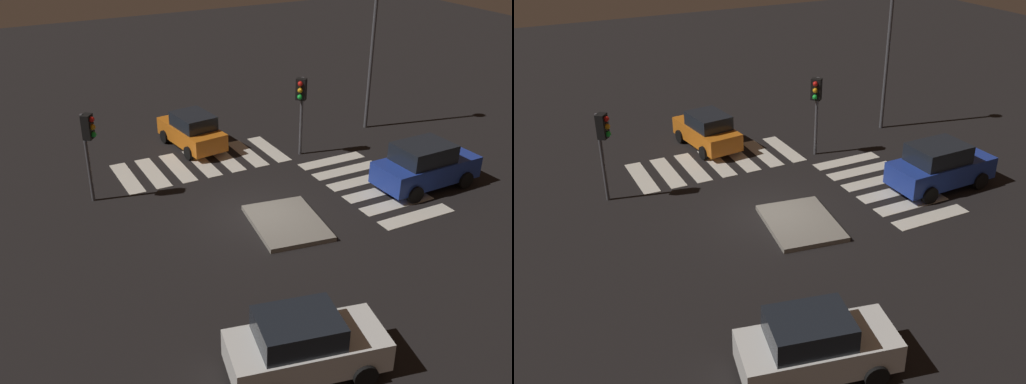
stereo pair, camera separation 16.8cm
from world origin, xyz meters
The scene contains 10 objects.
ground_plane centered at (0.00, 0.00, 0.00)m, with size 80.00×80.00×0.00m, color black.
traffic_island centered at (-1.16, -0.69, 0.09)m, with size 3.62×2.92×0.18m.
car_orange centered at (7.26, -0.32, 0.85)m, with size 4.12×2.25×1.73m.
car_white centered at (-7.78, 2.63, 0.87)m, with size 2.53×4.30×1.78m.
car_blue centered at (-0.98, -7.30, 0.95)m, with size 2.19×4.49×1.93m.
traffic_light_north centered at (3.94, 5.08, 2.74)m, with size 0.54×0.53×3.62m.
traffic_light_east centered at (4.13, -4.38, 2.78)m, with size 0.54×0.53×3.66m.
street_lamp centered at (5.64, -9.28, 5.22)m, with size 0.56×0.56×7.65m.
crosswalk_near centered at (0.00, -5.36, 0.01)m, with size 6.45×3.20×0.02m.
crosswalk_side centered at (5.38, 0.00, 0.01)m, with size 3.20×7.60×0.02m.
Camera 1 is at (-17.36, 8.92, 11.11)m, focal length 41.45 mm.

